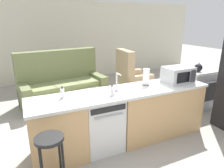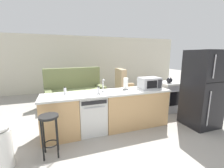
{
  "view_description": "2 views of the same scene",
  "coord_description": "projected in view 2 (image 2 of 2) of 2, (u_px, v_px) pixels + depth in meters",
  "views": [
    {
      "loc": [
        -1.27,
        -2.59,
        1.94
      ],
      "look_at": [
        0.2,
        0.56,
        0.85
      ],
      "focal_mm": 32.0,
      "sensor_mm": 36.0,
      "label": 1
    },
    {
      "loc": [
        -0.86,
        -3.15,
        1.73
      ],
      "look_at": [
        0.29,
        0.18,
        1.04
      ],
      "focal_mm": 24.0,
      "sensor_mm": 36.0,
      "label": 2
    }
  ],
  "objects": [
    {
      "name": "kitchen_counter",
      "position": [
        112.0,
        111.0,
        3.53
      ],
      "size": [
        2.94,
        0.66,
        0.9
      ],
      "color": "tan",
      "rests_on": "ground_plane"
    },
    {
      "name": "trash_bin",
      "position": [
        0.0,
        146.0,
        2.27
      ],
      "size": [
        0.35,
        0.35,
        0.74
      ],
      "color": "white",
      "rests_on": "ground_plane"
    },
    {
      "name": "sink_faucet",
      "position": [
        103.0,
        87.0,
        3.35
      ],
      "size": [
        0.07,
        0.18,
        0.3
      ],
      "color": "silver",
      "rests_on": "kitchen_counter"
    },
    {
      "name": "couch",
      "position": [
        75.0,
        93.0,
        5.36
      ],
      "size": [
        2.1,
        1.16,
        1.27
      ],
      "color": "#667047",
      "rests_on": "ground_plane"
    },
    {
      "name": "soap_bottle",
      "position": [
        98.0,
        91.0,
        3.2
      ],
      "size": [
        0.06,
        0.06,
        0.18
      ],
      "color": "silver",
      "rests_on": "kitchen_counter"
    },
    {
      "name": "ground_plane",
      "position": [
        103.0,
        129.0,
        3.53
      ],
      "size": [
        24.0,
        24.0,
        0.0
      ],
      "primitive_type": "plane",
      "color": "gray"
    },
    {
      "name": "refrigerator",
      "position": [
        203.0,
        89.0,
        3.6
      ],
      "size": [
        0.72,
        0.73,
        1.84
      ],
      "color": "black",
      "rests_on": "ground_plane"
    },
    {
      "name": "stove_range",
      "position": [
        170.0,
        96.0,
        4.71
      ],
      "size": [
        0.76,
        0.68,
        0.9
      ],
      "color": "#A8AAB2",
      "rests_on": "ground_plane"
    },
    {
      "name": "dishwasher",
      "position": [
        92.0,
        114.0,
        3.37
      ],
      "size": [
        0.58,
        0.61,
        0.84
      ],
      "color": "silver",
      "rests_on": "ground_plane"
    },
    {
      "name": "kettle",
      "position": [
        169.0,
        80.0,
        4.43
      ],
      "size": [
        0.21,
        0.17,
        0.19
      ],
      "color": "black",
      "rests_on": "stove_range"
    },
    {
      "name": "bar_stool",
      "position": [
        49.0,
        127.0,
        2.53
      ],
      "size": [
        0.32,
        0.32,
        0.74
      ],
      "color": "black",
      "rests_on": "ground_plane"
    },
    {
      "name": "dish_soap_bottle",
      "position": [
        65.0,
        91.0,
        3.17
      ],
      "size": [
        0.06,
        0.06,
        0.18
      ],
      "color": "silver",
      "rests_on": "kitchen_counter"
    },
    {
      "name": "paper_towel_roll",
      "position": [
        126.0,
        84.0,
        3.63
      ],
      "size": [
        0.14,
        0.14,
        0.28
      ],
      "color": "#4C4C51",
      "rests_on": "kitchen_counter"
    },
    {
      "name": "armchair",
      "position": [
        125.0,
        90.0,
        5.92
      ],
      "size": [
        0.86,
        0.91,
        1.2
      ],
      "color": "tan",
      "rests_on": "ground_plane"
    },
    {
      "name": "wall_back",
      "position": [
        85.0,
        64.0,
        7.27
      ],
      "size": [
        10.0,
        0.06,
        2.6
      ],
      "color": "beige",
      "rests_on": "ground_plane"
    },
    {
      "name": "microwave",
      "position": [
        149.0,
        83.0,
        3.72
      ],
      "size": [
        0.5,
        0.37,
        0.28
      ],
      "color": "#B7B7BC",
      "rests_on": "kitchen_counter"
    }
  ]
}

